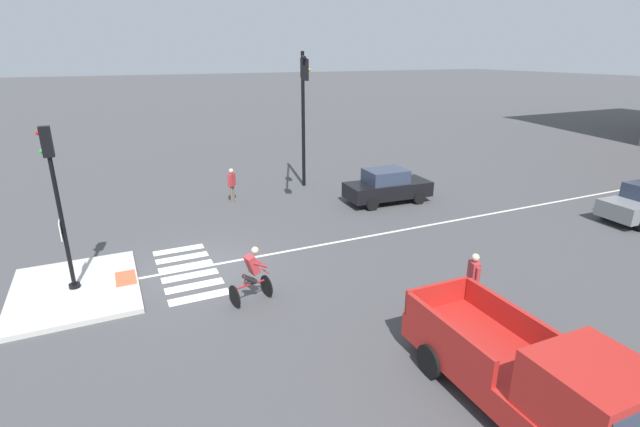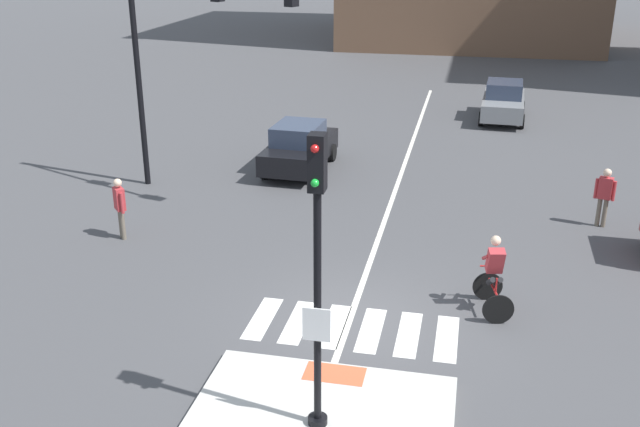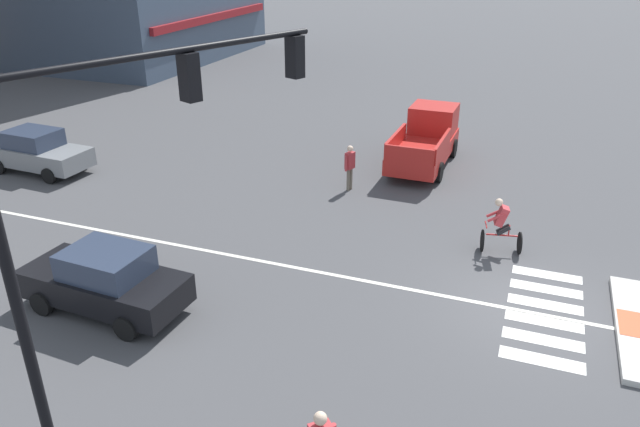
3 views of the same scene
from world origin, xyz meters
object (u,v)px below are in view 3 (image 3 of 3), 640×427
object	(u,v)px
car_grey_eastbound_distant	(37,151)
cyclist	(501,225)
traffic_light_mast	(121,179)
pedestrian_waiting_far_side	(350,164)
car_black_westbound_far	(105,280)
pickup_truck_red_cross_right	(427,139)

from	to	relation	value
car_grey_eastbound_distant	cyclist	distance (m)	17.39
traffic_light_mast	cyclist	xyz separation A→B (m)	(9.05, -5.51, -4.00)
cyclist	car_grey_eastbound_distant	bearing A→B (deg)	88.20
pedestrian_waiting_far_side	traffic_light_mast	bearing A→B (deg)	179.93
car_black_westbound_far	cyclist	size ratio (longest dim) A/B	2.49
car_black_westbound_far	pedestrian_waiting_far_side	bearing A→B (deg)	-18.85
pedestrian_waiting_far_side	cyclist	bearing A→B (deg)	-118.42
car_grey_eastbound_distant	pedestrian_waiting_far_side	world-z (taller)	pedestrian_waiting_far_side
pickup_truck_red_cross_right	pedestrian_waiting_far_side	world-z (taller)	pickup_truck_red_cross_right
traffic_light_mast	cyclist	distance (m)	11.33
cyclist	pickup_truck_red_cross_right	bearing A→B (deg)	27.36
traffic_light_mast	car_grey_eastbound_distant	bearing A→B (deg)	51.05
cyclist	pedestrian_waiting_far_side	distance (m)	6.25
pedestrian_waiting_far_side	pickup_truck_red_cross_right	bearing A→B (deg)	-27.64
traffic_light_mast	car_black_westbound_far	bearing A→B (deg)	49.92
car_black_westbound_far	cyclist	world-z (taller)	cyclist
car_black_westbound_far	pedestrian_waiting_far_side	distance (m)	9.88
car_grey_eastbound_distant	pedestrian_waiting_far_side	bearing A→B (deg)	-78.44
car_grey_eastbound_distant	pickup_truck_red_cross_right	world-z (taller)	pickup_truck_red_cross_right
cyclist	pedestrian_waiting_far_side	bearing A→B (deg)	61.58
traffic_light_mast	car_grey_eastbound_distant	xyz separation A→B (m)	(9.59, 11.86, -4.06)
pickup_truck_red_cross_right	car_black_westbound_far	bearing A→B (deg)	158.49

